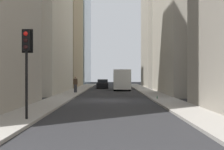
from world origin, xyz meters
name	(u,v)px	position (x,y,z in m)	size (l,w,h in m)	color
ground_plane	(111,100)	(0.00, 0.00, 0.00)	(135.00, 135.00, 0.00)	#262628
sidewalk_right	(58,100)	(0.00, 4.50, 0.07)	(90.00, 2.20, 0.14)	gray
sidewalk_left	(165,100)	(0.00, -4.50, 0.07)	(90.00, 2.20, 0.14)	gray
building_left_far	(173,6)	(28.87, -10.60, 14.02)	(12.23, 10.00, 28.03)	#A8A091
building_right_far	(50,19)	(28.97, 10.59, 11.69)	(16.55, 10.50, 23.35)	#9E8966
building_right_midfar	(23,11)	(11.72, 10.60, 9.79)	(16.34, 10.00, 19.58)	beige
delivery_truck	(122,80)	(17.79, -1.40, 1.46)	(6.46, 2.25, 2.84)	silver
sedan_black	(103,84)	(24.37, 1.40, 0.66)	(4.30, 1.78, 1.42)	black
traffic_light_foreground	(27,53)	(-12.39, 3.88, 3.18)	(0.43, 0.52, 4.14)	black
pedestrian	(76,84)	(9.74, 4.09, 1.13)	(0.26, 0.44, 1.81)	#33333D
discarded_bottle	(157,97)	(0.08, -3.84, 0.25)	(0.07, 0.07, 0.27)	#236033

